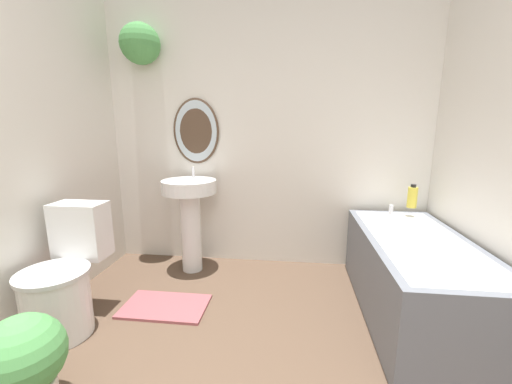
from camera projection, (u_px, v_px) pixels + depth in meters
wall_back at (255, 129)px, 2.85m from camera, size 3.01×0.34×2.40m
toilet at (64, 281)px, 2.00m from camera, size 0.41×0.60×0.78m
pedestal_sink at (190, 208)px, 2.77m from camera, size 0.47×0.47×0.93m
bathtub at (414, 276)px, 2.14m from camera, size 0.66×1.45×0.63m
shampoo_bottle at (412, 197)px, 2.58m from camera, size 0.08×0.08×0.19m
potted_plant at (24, 361)px, 1.39m from camera, size 0.35×0.35×0.48m
bath_mat at (165, 306)px, 2.27m from camera, size 0.60×0.36×0.02m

